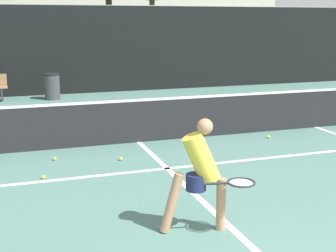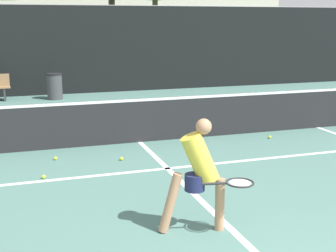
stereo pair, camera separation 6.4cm
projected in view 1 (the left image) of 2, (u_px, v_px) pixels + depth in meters
court_service_line at (167, 168)px, 8.29m from camera, size 8.25×0.10×0.01m
court_center_mark at (193, 192)px, 7.16m from camera, size 0.10×6.35×0.01m
net at (138, 119)px, 9.98m from camera, size 11.09×0.09×1.07m
fence_back at (84, 50)px, 16.52m from camera, size 24.00×0.06×3.09m
player_practicing at (201, 171)px, 5.69m from camera, size 1.11×0.66×1.44m
tennis_ball_scattered_0 at (43, 177)px, 7.75m from camera, size 0.07×0.07×0.07m
tennis_ball_scattered_1 at (121, 159)px, 8.76m from camera, size 0.07×0.07×0.07m
tennis_ball_scattered_2 at (243, 182)px, 7.53m from camera, size 0.07×0.07×0.07m
tennis_ball_scattered_3 at (55, 159)px, 8.78m from camera, size 0.07×0.07×0.07m
tennis_ball_scattered_4 at (268, 137)px, 10.41m from camera, size 0.07×0.07×0.07m
trash_bin at (52, 86)px, 15.40m from camera, size 0.52×0.52×0.86m
parked_car at (9, 68)px, 19.79m from camera, size 1.77×4.34×1.37m
building_far at (44, 12)px, 33.20m from camera, size 36.00×2.40×6.17m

